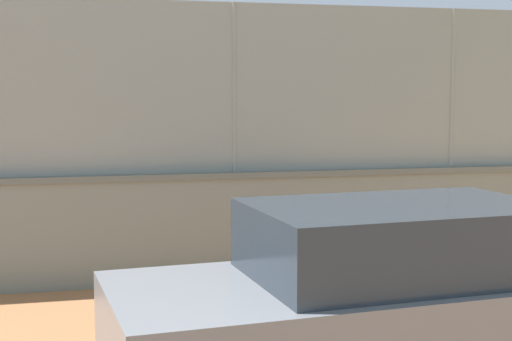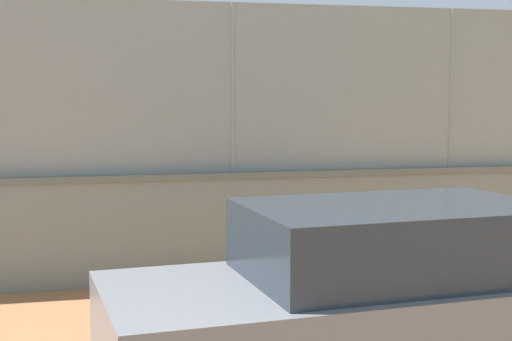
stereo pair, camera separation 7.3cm
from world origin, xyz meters
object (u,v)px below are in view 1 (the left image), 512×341
Objects in this scene: sports_ball at (240,192)px; player_at_service_line at (207,186)px; player_near_wall_returning at (247,158)px; parked_car_grey at (381,297)px.

player_at_service_line is at bearing -87.20° from sports_ball.
player_at_service_line is at bearing 69.95° from player_near_wall_returning.
player_near_wall_returning is 8.26m from sports_ball.
player_near_wall_returning reaches higher than sports_ball.
player_near_wall_returning is at bearing -104.92° from sports_ball.
player_near_wall_returning is at bearing -110.05° from player_at_service_line.
player_near_wall_returning is 14.63× the size of sports_ball.
player_at_service_line is at bearing -87.97° from parked_car_grey.
sports_ball is at bearing 75.08° from player_near_wall_returning.
parked_car_grey is at bearing 92.03° from player_at_service_line.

